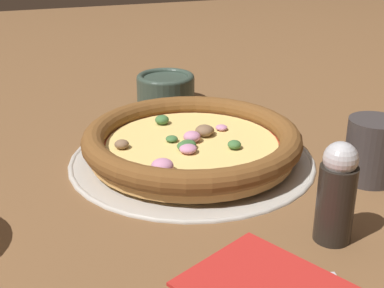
% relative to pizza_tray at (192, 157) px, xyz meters
% --- Properties ---
extents(ground_plane, '(3.00, 3.00, 0.00)m').
position_rel_pizza_tray_xyz_m(ground_plane, '(0.00, 0.00, -0.00)').
color(ground_plane, brown).
extents(pizza_tray, '(0.36, 0.36, 0.01)m').
position_rel_pizza_tray_xyz_m(pizza_tray, '(0.00, 0.00, 0.00)').
color(pizza_tray, '#B7B2A8').
rests_on(pizza_tray, ground_plane).
extents(pizza, '(0.32, 0.32, 0.04)m').
position_rel_pizza_tray_xyz_m(pizza, '(-0.00, 0.00, 0.03)').
color(pizza, tan).
rests_on(pizza, pizza_tray).
extents(bowl_near, '(0.11, 0.11, 0.06)m').
position_rel_pizza_tray_xyz_m(bowl_near, '(0.26, -0.04, 0.03)').
color(bowl_near, '#334238').
rests_on(bowl_near, ground_plane).
extents(drinking_cup, '(0.07, 0.07, 0.09)m').
position_rel_pizza_tray_xyz_m(drinking_cup, '(-0.14, -0.20, 0.04)').
color(drinking_cup, '#383333').
rests_on(drinking_cup, ground_plane).
extents(napkin, '(0.19, 0.18, 0.01)m').
position_rel_pizza_tray_xyz_m(napkin, '(-0.30, 0.03, -0.00)').
color(napkin, '#B2231E').
rests_on(napkin, ground_plane).
extents(pepper_shaker, '(0.04, 0.04, 0.12)m').
position_rel_pizza_tray_xyz_m(pepper_shaker, '(-0.25, -0.07, 0.05)').
color(pepper_shaker, black).
rests_on(pepper_shaker, ground_plane).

